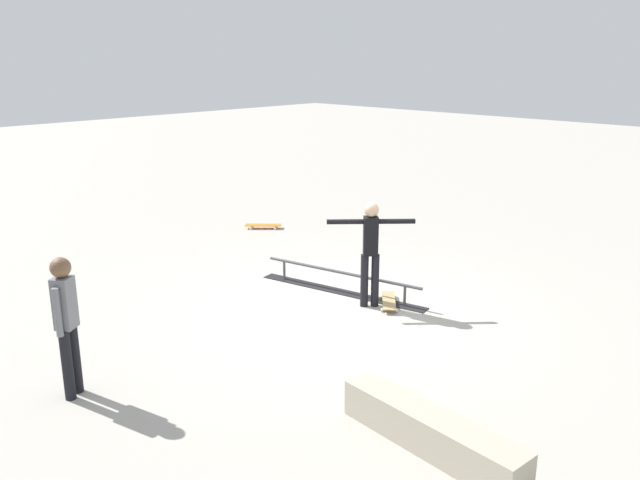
% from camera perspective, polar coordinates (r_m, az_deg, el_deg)
% --- Properties ---
extents(ground_plane, '(60.00, 60.00, 0.00)m').
position_cam_1_polar(ground_plane, '(10.12, 1.84, -6.17)').
color(ground_plane, '#ADA89E').
extents(grind_rail, '(3.03, 0.83, 0.37)m').
position_cam_1_polar(grind_rail, '(10.83, 1.84, -3.75)').
color(grind_rail, black).
rests_on(grind_rail, ground_plane).
extents(skate_ledge, '(2.13, 0.57, 0.40)m').
position_cam_1_polar(skate_ledge, '(6.87, 9.58, -16.07)').
color(skate_ledge, '#B2A893').
rests_on(skate_ledge, ground_plane).
extents(skater_main, '(0.98, 1.01, 1.66)m').
position_cam_1_polar(skater_main, '(10.03, 4.40, -0.58)').
color(skater_main, black).
rests_on(skater_main, ground_plane).
extents(skateboard_main, '(0.67, 0.74, 0.09)m').
position_cam_1_polar(skateboard_main, '(10.36, 5.99, -5.27)').
color(skateboard_main, tan).
rests_on(skateboard_main, ground_plane).
extents(bystander_grey_shirt, '(0.28, 0.35, 1.67)m').
position_cam_1_polar(bystander_grey_shirt, '(7.92, -21.13, -6.44)').
color(bystander_grey_shirt, black).
rests_on(bystander_grey_shirt, ground_plane).
extents(loose_skateboard_orange, '(0.72, 0.69, 0.09)m').
position_cam_1_polar(loose_skateboard_orange, '(14.79, -4.94, 1.28)').
color(loose_skateboard_orange, orange).
rests_on(loose_skateboard_orange, ground_plane).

